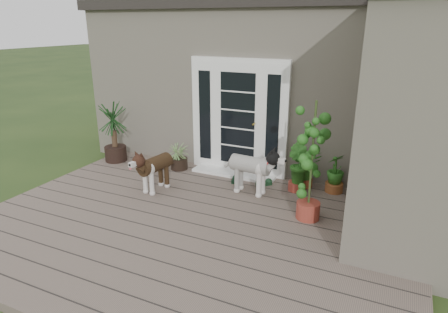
% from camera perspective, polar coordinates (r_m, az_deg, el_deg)
% --- Properties ---
extents(deck, '(6.20, 4.60, 0.12)m').
position_cam_1_polar(deck, '(5.72, -4.89, -10.25)').
color(deck, '#6B5B4C').
rests_on(deck, ground).
extents(house_main, '(7.40, 4.00, 3.10)m').
position_cam_1_polar(house_main, '(9.01, 8.54, 10.53)').
color(house_main, '#665E54').
rests_on(house_main, ground).
extents(roof_main, '(7.60, 4.20, 0.20)m').
position_cam_1_polar(roof_main, '(8.92, 9.09, 21.06)').
color(roof_main, '#2D2826').
rests_on(roof_main, house_main).
extents(house_wing, '(1.60, 2.40, 3.10)m').
position_cam_1_polar(house_wing, '(5.57, 28.05, 3.25)').
color(house_wing, '#665E54').
rests_on(house_wing, ground).
extents(door_unit, '(1.90, 0.14, 2.15)m').
position_cam_1_polar(door_unit, '(7.24, 2.14, 5.81)').
color(door_unit, white).
rests_on(door_unit, deck).
extents(door_step, '(1.60, 0.40, 0.05)m').
position_cam_1_polar(door_step, '(7.38, 1.43, -2.47)').
color(door_step, white).
rests_on(door_step, deck).
extents(brindle_dog, '(0.47, 0.87, 0.69)m').
position_cam_1_polar(brindle_dog, '(6.69, -10.04, -2.17)').
color(brindle_dog, '#3D2816').
rests_on(brindle_dog, deck).
extents(white_dog, '(0.92, 0.45, 0.74)m').
position_cam_1_polar(white_dog, '(6.48, 3.88, -2.35)').
color(white_dog, beige).
rests_on(white_dog, deck).
extents(spider_plant, '(0.73, 0.73, 0.59)m').
position_cam_1_polar(spider_plant, '(7.63, -6.67, 0.27)').
color(spider_plant, '#90A565').
rests_on(spider_plant, deck).
extents(yucca, '(1.08, 1.08, 1.22)m').
position_cam_1_polar(yucca, '(8.26, -15.90, 3.43)').
color(yucca, black).
rests_on(yucca, deck).
extents(herb_a, '(0.66, 0.66, 0.62)m').
position_cam_1_polar(herb_a, '(6.89, 12.01, -2.00)').
color(herb_a, '#2A631C').
rests_on(herb_a, deck).
extents(herb_b, '(0.57, 0.57, 0.61)m').
position_cam_1_polar(herb_b, '(6.70, 10.66, -2.56)').
color(herb_b, '#164E17').
rests_on(herb_b, deck).
extents(herb_c, '(0.46, 0.46, 0.52)m').
position_cam_1_polar(herb_c, '(6.82, 16.00, -2.96)').
color(herb_c, '#245A19').
rests_on(herb_c, deck).
extents(sapling, '(0.64, 0.64, 1.82)m').
position_cam_1_polar(sapling, '(5.57, 12.80, -0.53)').
color(sapling, '#1E5D1A').
rests_on(sapling, deck).
extents(clog_left, '(0.19, 0.28, 0.08)m').
position_cam_1_polar(clog_left, '(7.05, 1.56, -3.43)').
color(clog_left, black).
rests_on(clog_left, deck).
extents(clog_right, '(0.33, 0.34, 0.10)m').
position_cam_1_polar(clog_right, '(6.92, 5.88, -3.87)').
color(clog_right, black).
rests_on(clog_right, deck).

